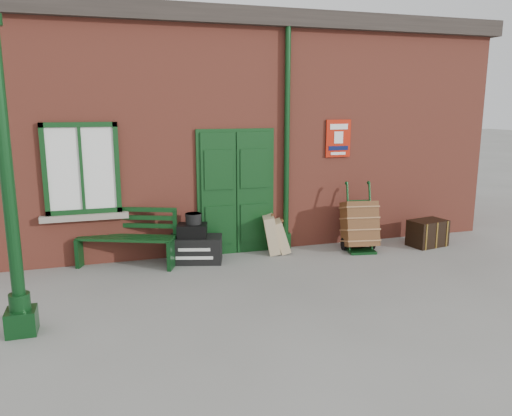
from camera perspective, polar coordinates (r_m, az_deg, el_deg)
name	(u,v)px	position (r m, az deg, el deg)	size (l,w,h in m)	color
ground	(279,276)	(8.01, 2.59, -7.78)	(80.00, 80.00, 0.00)	gray
station_building	(225,129)	(10.91, -3.61, 9.02)	(10.30, 4.30, 4.36)	#9D4432
canopy_column	(11,218)	(6.31, -26.19, -1.06)	(0.34, 0.34, 3.61)	#0C3314
bench	(128,236)	(8.70, -14.43, -3.08)	(1.69, 1.08, 1.00)	#0E3514
houdini_trunk	(196,249)	(8.70, -6.92, -4.69)	(0.90, 0.49, 0.45)	black
strongbox	(192,231)	(8.61, -7.30, -2.57)	(0.49, 0.36, 0.22)	black
hatbox	(193,219)	(8.59, -7.17, -1.20)	(0.27, 0.27, 0.18)	black
suitcase_back	(271,234)	(9.13, 1.74, -3.00)	(0.20, 0.49, 0.68)	tan
suitcase_front	(281,236)	(9.18, 2.85, -3.24)	(0.18, 0.44, 0.59)	tan
porter_trolley	(360,225)	(9.45, 11.75, -1.92)	(0.70, 0.74, 1.25)	#0C3314
dark_trunk	(427,233)	(10.16, 19.01, -2.71)	(0.70, 0.46, 0.50)	black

